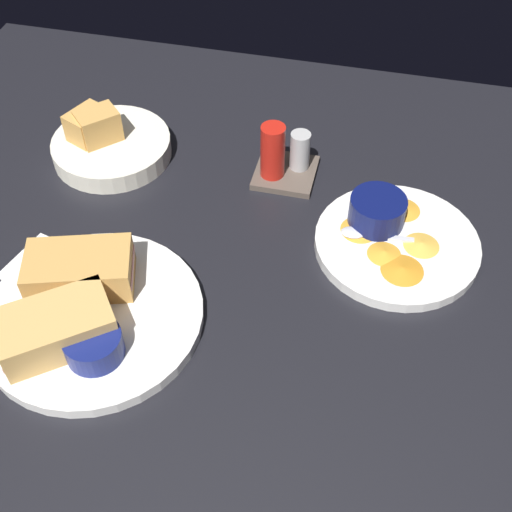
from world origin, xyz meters
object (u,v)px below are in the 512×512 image
sandwich_half_near (80,270)px  ramekin_light_gravy (377,210)px  spoon_by_dark_ramekin (93,315)px  sandwich_half_far (56,328)px  plate_chips_companion (397,244)px  plate_sandwich_main (94,316)px  bread_basket_rear (108,143)px  ramekin_dark_sauce (93,344)px  spoon_by_gravy_ramekin (362,234)px  condiment_caddy (283,158)px

sandwich_half_near → ramekin_light_gravy: 40.01cm
sandwich_half_near → spoon_by_dark_ramekin: size_ratio=1.55×
sandwich_half_far → ramekin_light_gravy: 44.34cm
plate_chips_companion → ramekin_light_gravy: 5.30cm
plate_chips_companion → ramekin_light_gravy: ramekin_light_gravy is taller
plate_sandwich_main → sandwich_half_near: size_ratio=1.84×
spoon_by_dark_ramekin → bread_basket_rear: (-10.43, 31.24, 0.29)cm
ramekin_dark_sauce → sandwich_half_far: bearing=171.1°
sandwich_half_near → sandwich_half_far: size_ratio=0.99×
ramekin_light_gravy → spoon_by_gravy_ramekin: bearing=-114.9°
sandwich_half_near → bread_basket_rear: bread_basket_rear is taller
condiment_caddy → sandwich_half_near: bearing=-125.9°
plate_sandwich_main → sandwich_half_far: sandwich_half_far is taller
sandwich_half_far → plate_chips_companion: (37.38, 25.63, -3.20)cm
sandwich_half_far → spoon_by_gravy_ramekin: size_ratio=1.50×
sandwich_half_near → ramekin_light_gravy: sandwich_half_near is taller
bread_basket_rear → plate_sandwich_main: bearing=-71.8°
ramekin_dark_sauce → ramekin_light_gravy: (29.18, 29.17, 0.42)cm
spoon_by_dark_ramekin → spoon_by_gravy_ramekin: same height
ramekin_dark_sauce → spoon_by_dark_ramekin: 5.66cm
spoon_by_dark_ramekin → sandwich_half_near: bearing=125.0°
sandwich_half_near → ramekin_dark_sauce: (5.73, -9.64, -0.60)cm
spoon_by_dark_ramekin → condiment_caddy: (16.79, 32.55, 1.44)cm
plate_chips_companion → condiment_caddy: size_ratio=2.34×
spoon_by_dark_ramekin → condiment_caddy: size_ratio=1.00×
plate_sandwich_main → ramekin_dark_sauce: 6.63cm
spoon_by_gravy_ramekin → condiment_caddy: (-13.38, 11.37, 1.44)cm
plate_chips_companion → condiment_caddy: (-18.15, 11.07, 2.61)cm
spoon_by_gravy_ramekin → condiment_caddy: size_ratio=1.04×
spoon_by_dark_ramekin → spoon_by_gravy_ramekin: 36.87cm
plate_sandwich_main → sandwich_half_near: (-3.00, 4.19, 3.20)cm
ramekin_dark_sauce → plate_chips_companion: (32.52, 26.39, -2.60)cm
spoon_by_gravy_ramekin → plate_chips_companion: bearing=3.5°
ramekin_light_gravy → ramekin_dark_sauce: bearing=-135.0°
ramekin_light_gravy → condiment_caddy: bearing=150.8°
sandwich_half_far → condiment_caddy: (19.23, 36.70, -0.59)cm
bread_basket_rear → condiment_caddy: size_ratio=1.92×
sandwich_half_near → plate_chips_companion: (38.26, 16.75, -3.20)cm
ramekin_light_gravy → condiment_caddy: 16.98cm
spoon_by_gravy_ramekin → bread_basket_rear: (-40.60, 10.05, 0.29)cm
plate_sandwich_main → sandwich_half_far: bearing=-114.4°
sandwich_half_far → plate_chips_companion: bearing=34.4°
ramekin_dark_sauce → bread_basket_rear: bread_basket_rear is taller
ramekin_light_gravy → spoon_by_gravy_ramekin: ramekin_light_gravy is taller
ramekin_dark_sauce → spoon_by_gravy_ramekin: size_ratio=0.69×
plate_sandwich_main → plate_chips_companion: 41.00cm
plate_sandwich_main → condiment_caddy: condiment_caddy is taller
condiment_caddy → ramekin_dark_sauce: bearing=-111.0°
ramekin_light_gravy → condiment_caddy: (-14.81, 8.29, -0.42)cm
plate_chips_companion → spoon_by_gravy_ramekin: size_ratio=2.24×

